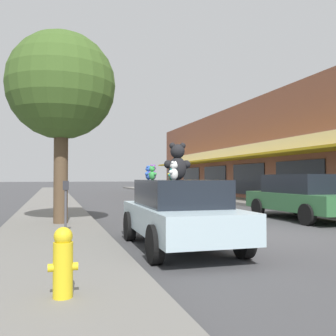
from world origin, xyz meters
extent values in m
plane|color=#424244|center=(0.00, 0.00, 0.00)|extent=(260.00, 260.00, 0.00)
cube|color=slate|center=(-5.48, 0.00, 0.08)|extent=(2.64, 90.00, 0.16)
cube|color=gold|center=(5.90, 13.53, 2.77)|extent=(1.80, 31.01, 0.12)
cube|color=beige|center=(6.75, 13.53, 3.32)|extent=(0.08, 29.53, 0.70)
cube|color=black|center=(6.76, 8.26, 1.40)|extent=(0.06, 4.01, 2.00)
cube|color=black|center=(6.76, 13.53, 1.40)|extent=(0.06, 4.01, 2.00)
cube|color=black|center=(6.76, 18.80, 1.40)|extent=(0.06, 4.01, 2.00)
cube|color=black|center=(6.76, 24.08, 1.40)|extent=(0.06, 4.01, 2.00)
cube|color=black|center=(6.76, 29.35, 1.40)|extent=(0.06, 4.01, 2.00)
cube|color=#ADC6D1|center=(-2.86, -0.74, 0.62)|extent=(1.84, 4.17, 0.55)
cube|color=black|center=(-2.86, -0.74, 1.18)|extent=(1.59, 2.31, 0.56)
cylinder|color=black|center=(-3.68, 0.56, 0.35)|extent=(0.22, 0.69, 0.69)
cylinder|color=black|center=(-1.97, 0.51, 0.35)|extent=(0.22, 0.69, 0.69)
cylinder|color=black|center=(-3.74, -2.00, 0.35)|extent=(0.22, 0.69, 0.69)
cylinder|color=black|center=(-2.03, -2.04, 0.35)|extent=(0.22, 0.69, 0.69)
ellipsoid|color=black|center=(-2.80, -0.44, 1.71)|extent=(0.45, 0.40, 0.51)
sphere|color=black|center=(-2.80, -0.44, 2.09)|extent=(0.38, 0.38, 0.32)
sphere|color=black|center=(-2.68, -0.46, 2.22)|extent=(0.16, 0.16, 0.14)
sphere|color=black|center=(-2.91, -0.42, 2.22)|extent=(0.16, 0.16, 0.14)
sphere|color=#3A3A3D|center=(-2.77, -0.30, 2.07)|extent=(0.14, 0.14, 0.12)
sphere|color=black|center=(-2.59, -0.44, 1.80)|extent=(0.22, 0.22, 0.19)
sphere|color=black|center=(-2.99, -0.37, 1.80)|extent=(0.22, 0.22, 0.19)
ellipsoid|color=purple|center=(-3.27, -0.08, 1.56)|extent=(0.22, 0.21, 0.22)
sphere|color=purple|center=(-3.27, -0.08, 1.72)|extent=(0.19, 0.19, 0.14)
sphere|color=purple|center=(-3.23, -0.05, 1.78)|extent=(0.08, 0.08, 0.06)
sphere|color=purple|center=(-3.31, -0.11, 1.78)|extent=(0.08, 0.08, 0.06)
sphere|color=#BA67ED|center=(-3.31, -0.04, 1.72)|extent=(0.07, 0.07, 0.05)
sphere|color=purple|center=(-3.21, -0.02, 1.60)|extent=(0.11, 0.11, 0.08)
sphere|color=purple|center=(-3.35, -0.13, 1.60)|extent=(0.11, 0.11, 0.08)
ellipsoid|color=blue|center=(-3.28, 0.30, 1.56)|extent=(0.20, 0.21, 0.21)
sphere|color=blue|center=(-3.28, 0.30, 1.71)|extent=(0.18, 0.18, 0.13)
sphere|color=blue|center=(-3.25, 0.33, 1.76)|extent=(0.08, 0.08, 0.06)
sphere|color=blue|center=(-3.31, 0.26, 1.76)|extent=(0.08, 0.08, 0.06)
sphere|color=#548DFF|center=(-3.32, 0.33, 1.70)|extent=(0.07, 0.07, 0.05)
sphere|color=blue|center=(-3.24, 0.37, 1.60)|extent=(0.11, 0.11, 0.08)
sphere|color=blue|center=(-3.34, 0.24, 1.60)|extent=(0.11, 0.11, 0.08)
ellipsoid|color=white|center=(-3.09, -1.08, 1.58)|extent=(0.24, 0.24, 0.24)
sphere|color=white|center=(-3.09, -1.08, 1.75)|extent=(0.21, 0.21, 0.15)
sphere|color=white|center=(-3.04, -1.04, 1.81)|extent=(0.09, 0.09, 0.06)
sphere|color=white|center=(-3.13, -1.11, 1.81)|extent=(0.09, 0.09, 0.06)
sphere|color=white|center=(-3.13, -1.03, 1.74)|extent=(0.08, 0.08, 0.06)
sphere|color=white|center=(-3.02, -1.00, 1.62)|extent=(0.12, 0.12, 0.09)
sphere|color=white|center=(-3.17, -1.13, 1.62)|extent=(0.12, 0.12, 0.09)
ellipsoid|color=yellow|center=(-2.72, 0.28, 1.55)|extent=(0.18, 0.18, 0.19)
sphere|color=yellow|center=(-2.72, 0.28, 1.69)|extent=(0.16, 0.16, 0.12)
sphere|color=yellow|center=(-2.68, 0.30, 1.73)|extent=(0.07, 0.07, 0.05)
sphere|color=yellow|center=(-2.75, 0.26, 1.73)|extent=(0.07, 0.07, 0.05)
sphere|color=#FFFF4D|center=(-2.74, 0.32, 1.68)|extent=(0.06, 0.06, 0.04)
sphere|color=yellow|center=(-2.66, 0.33, 1.58)|extent=(0.09, 0.09, 0.07)
sphere|color=yellow|center=(-2.79, 0.25, 1.58)|extent=(0.09, 0.09, 0.07)
ellipsoid|color=teal|center=(-2.98, -0.64, 1.53)|extent=(0.12, 0.11, 0.15)
sphere|color=teal|center=(-2.98, -0.64, 1.64)|extent=(0.10, 0.10, 0.10)
sphere|color=teal|center=(-2.95, -0.64, 1.68)|extent=(0.04, 0.04, 0.04)
sphere|color=teal|center=(-3.02, -0.65, 1.68)|extent=(0.04, 0.04, 0.04)
sphere|color=#47CDC6|center=(-2.99, -0.60, 1.64)|extent=(0.04, 0.04, 0.04)
sphere|color=teal|center=(-2.92, -0.63, 1.56)|extent=(0.06, 0.06, 0.06)
sphere|color=teal|center=(-3.04, -0.64, 1.56)|extent=(0.06, 0.06, 0.06)
ellipsoid|color=green|center=(-3.40, -0.51, 1.55)|extent=(0.18, 0.19, 0.19)
sphere|color=green|center=(-3.40, -0.51, 1.69)|extent=(0.16, 0.16, 0.12)
sphere|color=green|center=(-3.38, -0.55, 1.74)|extent=(0.07, 0.07, 0.05)
sphere|color=green|center=(-3.42, -0.47, 1.74)|extent=(0.07, 0.07, 0.05)
sphere|color=#5ADA6D|center=(-3.35, -0.48, 1.68)|extent=(0.06, 0.06, 0.05)
sphere|color=green|center=(-3.35, -0.57, 1.58)|extent=(0.10, 0.10, 0.07)
sphere|color=green|center=(-3.43, -0.44, 1.58)|extent=(0.10, 0.10, 0.07)
cube|color=#336B3D|center=(3.10, 3.10, 0.65)|extent=(1.86, 4.75, 0.61)
cube|color=black|center=(3.10, 3.10, 1.29)|extent=(1.64, 2.78, 0.67)
cylinder|color=black|center=(2.18, 4.57, 0.35)|extent=(0.20, 0.69, 0.69)
cylinder|color=black|center=(4.01, 4.57, 0.35)|extent=(0.20, 0.69, 0.69)
cylinder|color=black|center=(2.18, 1.63, 0.35)|extent=(0.20, 0.69, 0.69)
cylinder|color=brown|center=(-5.22, 3.21, 1.53)|extent=(0.41, 0.41, 2.74)
sphere|color=#3D5B23|center=(-5.22, 3.21, 4.26)|extent=(3.21, 3.21, 3.21)
cylinder|color=yellow|center=(-5.33, -3.93, 0.47)|extent=(0.22, 0.22, 0.62)
sphere|color=yellow|center=(-5.33, -3.93, 0.84)|extent=(0.21, 0.21, 0.21)
cylinder|color=yellow|center=(-5.44, -3.93, 0.50)|extent=(0.10, 0.09, 0.09)
cylinder|color=yellow|center=(-5.21, -3.93, 0.50)|extent=(0.10, 0.09, 0.09)
cylinder|color=#4C4C51|center=(-5.15, 1.01, 0.68)|extent=(0.06, 0.06, 1.05)
cube|color=#2D2D33|center=(-5.15, 1.01, 1.32)|extent=(0.14, 0.10, 0.22)
camera|label=1|loc=(-5.44, -8.32, 1.51)|focal=40.00mm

